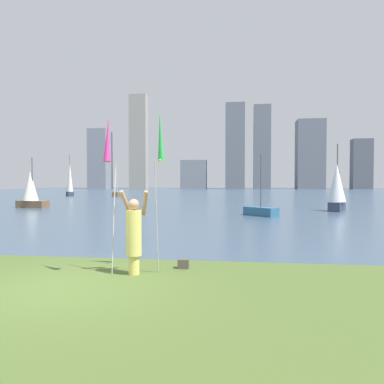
{
  "coord_description": "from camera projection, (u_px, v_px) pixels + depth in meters",
  "views": [
    {
      "loc": [
        3.66,
        -7.16,
        2.18
      ],
      "look_at": [
        1.49,
        9.31,
        1.69
      ],
      "focal_mm": 34.84,
      "sensor_mm": 36.0,
      "label": 1
    }
  ],
  "objects": [
    {
      "name": "bag",
      "position": [
        183.0,
        264.0,
        9.29
      ],
      "size": [
        0.27,
        0.21,
        0.23
      ],
      "color": "#4C4742",
      "rests_on": "ground"
    },
    {
      "name": "skyline_tower_6",
      "position": [
        361.0,
        164.0,
        102.28
      ],
      "size": [
        5.22,
        3.54,
        13.73
      ],
      "color": "#565B66",
      "rests_on": "ground"
    },
    {
      "name": "skyline_tower_2",
      "position": [
        194.0,
        175.0,
        104.69
      ],
      "size": [
        7.12,
        3.87,
        8.06
      ],
      "color": "gray",
      "rests_on": "ground"
    },
    {
      "name": "sailboat_0",
      "position": [
        261.0,
        211.0,
        23.37
      ],
      "size": [
        2.21,
        2.18,
        3.89
      ],
      "color": "#2D6084",
      "rests_on": "ground"
    },
    {
      "name": "sailboat_1",
      "position": [
        70.0,
        181.0,
        54.61
      ],
      "size": [
        1.69,
        1.85,
        6.03
      ],
      "color": "#333D51",
      "rests_on": "ground"
    },
    {
      "name": "sailboat_7",
      "position": [
        337.0,
        188.0,
        27.11
      ],
      "size": [
        1.82,
        2.69,
        4.91
      ],
      "color": "#333D51",
      "rests_on": "ground"
    },
    {
      "name": "kite_flag_right",
      "position": [
        160.0,
        140.0,
        9.05
      ],
      "size": [
        0.16,
        0.8,
        3.84
      ],
      "color": "#B2B2B7",
      "rests_on": "ground"
    },
    {
      "name": "skyline_tower_0",
      "position": [
        100.0,
        159.0,
        107.26
      ],
      "size": [
        5.49,
        5.77,
        17.04
      ],
      "color": "gray",
      "rests_on": "ground"
    },
    {
      "name": "sailboat_6",
      "position": [
        31.0,
        191.0,
        30.6
      ],
      "size": [
        2.65,
        1.44,
        4.13
      ],
      "color": "brown",
      "rests_on": "ground"
    },
    {
      "name": "skyline_tower_4",
      "position": [
        262.0,
        147.0,
        104.13
      ],
      "size": [
        4.7,
        3.31,
        23.41
      ],
      "color": "slate",
      "rests_on": "ground"
    },
    {
      "name": "sailboat_3",
      "position": [
        339.0,
        188.0,
        45.48
      ],
      "size": [
        1.46,
        2.57,
        3.46
      ],
      "color": "silver",
      "rests_on": "ground"
    },
    {
      "name": "person",
      "position": [
        134.0,
        233.0,
        8.67
      ],
      "size": [
        0.72,
        0.53,
        1.97
      ],
      "rotation": [
        0.0,
        0.0,
        -0.22
      ],
      "color": "#D8CC66",
      "rests_on": "ground"
    },
    {
      "name": "skyline_tower_3",
      "position": [
        235.0,
        147.0,
        103.31
      ],
      "size": [
        5.19,
        7.64,
        23.33
      ],
      "color": "slate",
      "rests_on": "ground"
    },
    {
      "name": "skyline_tower_1",
      "position": [
        139.0,
        142.0,
        106.91
      ],
      "size": [
        4.88,
        3.25,
        26.84
      ],
      "color": "gray",
      "rests_on": "ground"
    },
    {
      "name": "sailboat_4",
      "position": [
        117.0,
        194.0,
        53.47
      ],
      "size": [
        0.99,
        1.76,
        3.89
      ],
      "color": "brown",
      "rests_on": "ground"
    },
    {
      "name": "kite_flag_left",
      "position": [
        108.0,
        144.0,
        8.42
      ],
      "size": [
        0.16,
        0.67,
        3.64
      ],
      "color": "#B2B2B7",
      "rests_on": "ground"
    },
    {
      "name": "skyline_tower_5",
      "position": [
        310.0,
        155.0,
        102.22
      ],
      "size": [
        7.38,
        5.92,
        18.92
      ],
      "color": "slate",
      "rests_on": "ground"
    },
    {
      "name": "ground",
      "position": [
        217.0,
        195.0,
        58.13
      ],
      "size": [
        120.0,
        138.0,
        0.12
      ],
      "color": "#475B28"
    }
  ]
}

